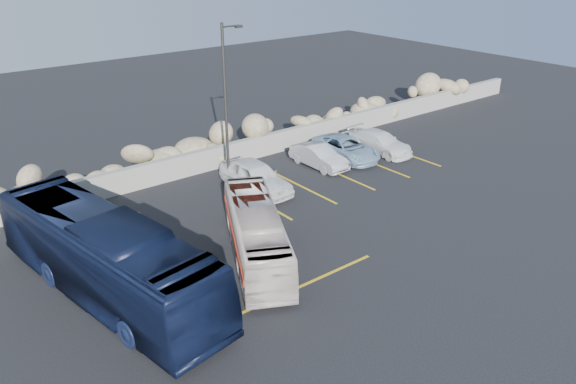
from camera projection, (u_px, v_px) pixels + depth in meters
ground at (314, 285)px, 20.27m from camera, size 90.00×90.00×0.00m
seawall at (161, 171)px, 28.62m from camera, size 60.00×0.40×1.20m
riprap_pile at (149, 152)px, 29.20m from camera, size 54.00×2.80×2.60m
parking_lines at (312, 200)px, 26.88m from camera, size 18.16×9.36×0.01m
lamppost at (226, 103)px, 26.76m from camera, size 1.14×0.18×8.00m
vintage_bus at (256, 233)px, 21.65m from camera, size 5.01×7.52×2.10m
tour_coach at (106, 257)px, 19.12m from camera, size 4.29×11.11×3.02m
car_a at (256, 177)px, 27.58m from camera, size 1.88×4.51×1.52m
car_b at (319, 156)px, 30.61m from camera, size 1.37×3.70×1.21m
car_c at (380, 142)px, 32.72m from camera, size 1.86×4.26×1.22m
car_d at (346, 148)px, 31.79m from camera, size 2.27×4.52×1.23m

